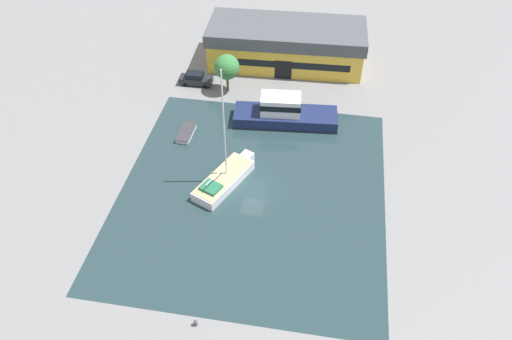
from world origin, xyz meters
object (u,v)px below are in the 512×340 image
Objects in this scene: small_dinghy at (186,133)px; parked_car at (196,79)px; motor_cruiser at (284,113)px; warehouse_building at (286,44)px; quay_tree_near_building at (227,67)px; sailboat_moored at (225,179)px.

parked_car is at bearing 100.78° from small_dinghy.
small_dinghy is at bearing 106.63° from motor_cruiser.
warehouse_building is at bearing 124.54° from parked_car.
quay_tree_near_building is 11.34m from small_dinghy.
warehouse_building is at bearing 106.56° from sailboat_moored.
warehouse_building is at bearing 52.03° from quay_tree_near_building.
sailboat_moored is at bearing -79.21° from quay_tree_near_building.
warehouse_building is 14.80m from motor_cruiser.
motor_cruiser is (1.55, -14.64, -1.57)m from warehouse_building.
small_dinghy is (-6.52, 7.69, -0.43)m from sailboat_moored.
sailboat_moored is (3.44, -18.03, -3.03)m from quay_tree_near_building.
small_dinghy is (1.68, -11.20, -0.61)m from parked_car.
motor_cruiser is at bearing 63.53° from parked_car.
sailboat_moored is 10.09m from small_dinghy.
warehouse_building is 21.83m from small_dinghy.
parked_car is at bearing -147.85° from warehouse_building.
sailboat_moored is 3.58× the size of small_dinghy.
motor_cruiser is at bearing 91.62° from sailboat_moored.
sailboat_moored reaches higher than quay_tree_near_building.
quay_tree_near_building is at bearing 79.88° from parked_car.
warehouse_building is 1.59× the size of sailboat_moored.
parked_car is 11.35m from small_dinghy.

